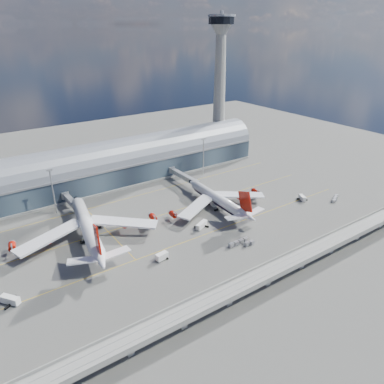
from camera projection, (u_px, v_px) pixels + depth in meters
ground at (188, 228)px, 189.90m from camera, size 500.00×500.00×0.00m
taxi_lines at (166, 212)px, 206.42m from camera, size 200.00×80.12×0.01m
terminal at (121, 164)px, 243.55m from camera, size 200.00×30.00×28.00m
control_tower at (220, 88)px, 275.20m from camera, size 19.00×19.00×103.00m
guideway at (268, 273)px, 146.62m from camera, size 220.00×8.50×7.20m
floodlight_mast_left at (53, 190)px, 199.29m from camera, size 3.00×0.70×25.70m
floodlight_mast_right at (203, 156)px, 251.56m from camera, size 3.00×0.70×25.70m
airliner_left at (88, 228)px, 176.87m from camera, size 69.49×73.16×22.38m
airliner_right at (218, 200)px, 208.41m from camera, size 59.43×62.12×19.70m
jet_bridge_left at (72, 202)px, 205.71m from camera, size 4.40×28.00×7.25m
jet_bridge_right at (182, 175)px, 241.76m from camera, size 4.40×32.00×7.25m
service_truck_0 at (10, 300)px, 137.94m from camera, size 6.48×7.47×3.11m
service_truck_1 at (162, 256)px, 163.71m from camera, size 5.94×3.43×3.26m
service_truck_2 at (201, 225)px, 189.63m from camera, size 8.27×5.39×2.91m
service_truck_3 at (302, 198)px, 219.42m from camera, size 4.44×6.23×2.82m
service_truck_4 at (213, 203)px, 212.54m from camera, size 3.28×5.68×3.12m
service_truck_5 at (100, 223)px, 191.25m from camera, size 4.43×6.43×2.90m
cargo_train_0 at (249, 243)px, 174.80m from camera, size 5.59×2.64×1.83m
cargo_train_1 at (239, 242)px, 175.52m from camera, size 11.54×1.94×1.92m
cargo_train_2 at (335, 198)px, 220.07m from camera, size 9.74×5.78×1.67m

